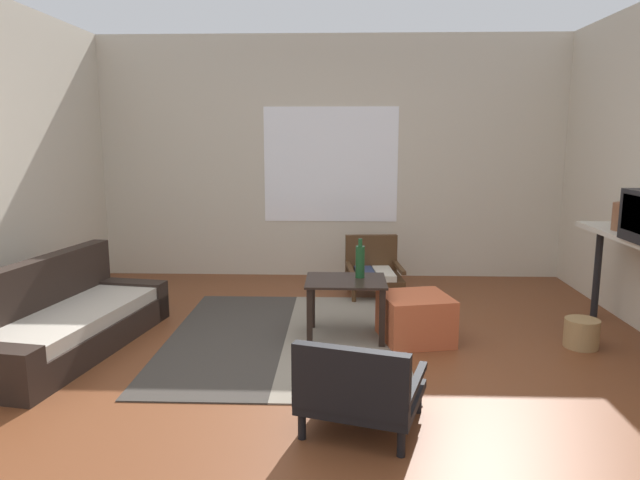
{
  "coord_description": "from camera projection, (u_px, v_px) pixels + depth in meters",
  "views": [
    {
      "loc": [
        0.11,
        -3.59,
        1.6
      ],
      "look_at": [
        -0.06,
        1.16,
        0.75
      ],
      "focal_mm": 32.59,
      "sensor_mm": 36.0,
      "label": 1
    }
  ],
  "objects": [
    {
      "name": "clay_vase",
      "position": [
        628.0,
        215.0,
        4.53
      ],
      "size": [
        0.23,
        0.23,
        0.31
      ],
      "color": "brown",
      "rests_on": "console_shelf"
    },
    {
      "name": "couch",
      "position": [
        63.0,
        323.0,
        4.37
      ],
      "size": [
        0.99,
        1.93,
        0.68
      ],
      "color": "black",
      "rests_on": "ground"
    },
    {
      "name": "ground_plane",
      "position": [
        322.0,
        383.0,
        3.81
      ],
      "size": [
        7.8,
        7.8,
        0.0
      ],
      "primitive_type": "plane",
      "color": "brown"
    },
    {
      "name": "coffee_table",
      "position": [
        346.0,
        292.0,
        4.61
      ],
      "size": [
        0.63,
        0.51,
        0.48
      ],
      "color": "black",
      "rests_on": "ground"
    },
    {
      "name": "ottoman_orange",
      "position": [
        415.0,
        318.0,
        4.57
      ],
      "size": [
        0.61,
        0.61,
        0.37
      ],
      "primitive_type": "cube",
      "rotation": [
        0.0,
        0.0,
        0.21
      ],
      "color": "#BC5633",
      "rests_on": "ground"
    },
    {
      "name": "glass_bottle",
      "position": [
        360.0,
        261.0,
        4.63
      ],
      "size": [
        0.07,
        0.07,
        0.32
      ],
      "color": "#194723",
      "rests_on": "coffee_table"
    },
    {
      "name": "armchair_by_window",
      "position": [
        373.0,
        268.0,
        5.93
      ],
      "size": [
        0.59,
        0.61,
        0.58
      ],
      "color": "#472D19",
      "rests_on": "ground"
    },
    {
      "name": "wicker_basket",
      "position": [
        581.0,
        333.0,
        4.44
      ],
      "size": [
        0.26,
        0.26,
        0.22
      ],
      "primitive_type": "cylinder",
      "color": "#9E7A4C",
      "rests_on": "ground"
    },
    {
      "name": "armchair_striped_foreground",
      "position": [
        359.0,
        389.0,
        3.14
      ],
      "size": [
        0.76,
        0.74,
        0.54
      ],
      "color": "black",
      "rests_on": "ground"
    },
    {
      "name": "far_wall_with_window",
      "position": [
        331.0,
        158.0,
        6.58
      ],
      "size": [
        5.6,
        0.13,
        2.7
      ],
      "color": "beige",
      "rests_on": "ground"
    },
    {
      "name": "area_rug",
      "position": [
        286.0,
        337.0,
        4.65
      ],
      "size": [
        1.86,
        2.35,
        0.01
      ],
      "color": "#38332D",
      "rests_on": "ground"
    }
  ]
}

